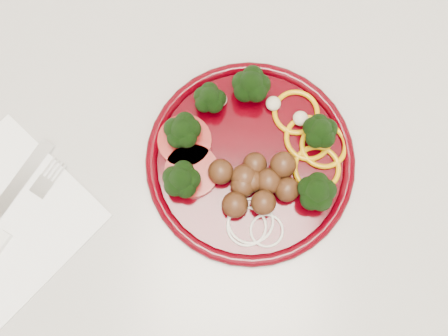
{
  "coord_description": "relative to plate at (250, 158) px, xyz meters",
  "views": [
    {
      "loc": [
        0.17,
        1.56,
        1.53
      ],
      "look_at": [
        0.17,
        1.7,
        0.92
      ],
      "focal_mm": 45.0,
      "sensor_mm": 36.0,
      "label": 1
    }
  ],
  "objects": [
    {
      "name": "napkin",
      "position": [
        -0.28,
        -0.07,
        -0.01
      ],
      "size": [
        0.25,
        0.25,
        0.0
      ],
      "primitive_type": "cube",
      "rotation": [
        0.0,
        0.0,
        0.81
      ],
      "color": "white",
      "rests_on": "counter"
    },
    {
      "name": "plate",
      "position": [
        0.0,
        0.0,
        0.0
      ],
      "size": [
        0.24,
        0.24,
        0.05
      ],
      "rotation": [
        0.0,
        0.0,
        -0.01
      ],
      "color": "#3D0006",
      "rests_on": "counter"
    },
    {
      "name": "counter",
      "position": [
        -0.2,
        -0.01,
        -0.47
      ],
      "size": [
        2.4,
        0.6,
        0.9
      ],
      "color": "silver",
      "rests_on": "ground"
    }
  ]
}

